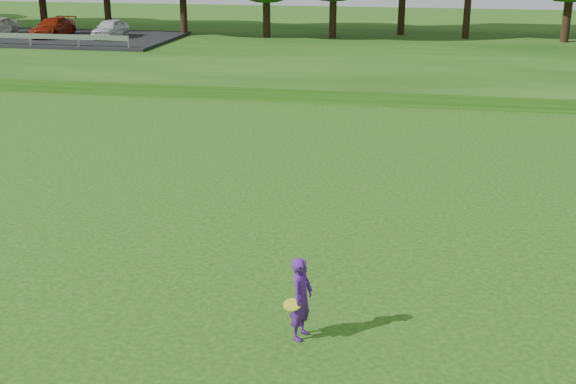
# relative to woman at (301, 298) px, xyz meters

# --- Properties ---
(ground) EXTENTS (140.00, 140.00, 0.00)m
(ground) POSITION_rel_woman_xyz_m (-2.37, 0.48, -0.76)
(ground) COLOR #19470D
(ground) RESTS_ON ground
(berm) EXTENTS (130.00, 30.00, 0.60)m
(berm) POSITION_rel_woman_xyz_m (-2.37, 34.48, -0.46)
(berm) COLOR #19470D
(berm) RESTS_ON ground
(walking_path) EXTENTS (130.00, 1.60, 0.04)m
(walking_path) POSITION_rel_woman_xyz_m (-2.37, 20.48, -0.74)
(walking_path) COLOR gray
(walking_path) RESTS_ON ground
(woman) EXTENTS (0.52, 0.67, 1.52)m
(woman) POSITION_rel_woman_xyz_m (0.00, 0.00, 0.00)
(woman) COLOR #4E1B7D
(woman) RESTS_ON ground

